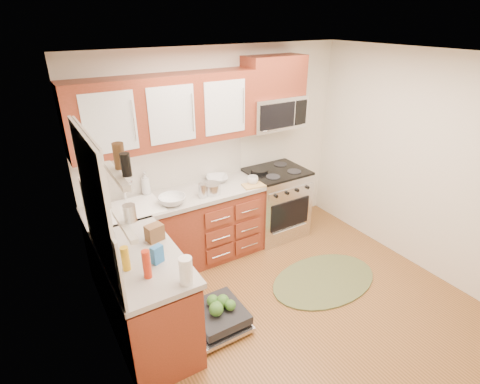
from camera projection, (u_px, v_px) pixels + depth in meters
floor at (302, 312)px, 3.90m from camera, size 3.50×3.50×0.00m
ceiling at (325, 59)px, 2.82m from camera, size 3.50×3.50×0.00m
wall_back at (219, 151)px, 4.71m from camera, size 3.50×0.04×2.50m
wall_left at (115, 268)px, 2.54m from camera, size 0.04×3.50×2.50m
wall_right at (431, 168)px, 4.18m from camera, size 0.04×3.50×2.50m
base_cabinet_back at (180, 233)px, 4.50m from camera, size 2.05×0.60×0.85m
base_cabinet_left at (146, 300)px, 3.44m from camera, size 0.60×1.25×0.85m
countertop_back at (177, 198)px, 4.28m from camera, size 2.07×0.64×0.05m
countertop_left at (141, 257)px, 3.24m from camera, size 0.64×1.27×0.05m
backsplash_back at (165, 165)px, 4.38m from camera, size 2.05×0.02×0.57m
backsplash_left at (100, 236)px, 2.97m from camera, size 0.02×1.25×0.57m
upper_cabinets at (166, 111)px, 3.97m from camera, size 2.05×0.35×0.75m
cabinet_over_mw at (274, 76)px, 4.51m from camera, size 0.76×0.35×0.47m
range at (275, 203)px, 5.12m from camera, size 0.76×0.64×0.95m
microwave at (274, 112)px, 4.68m from camera, size 0.76×0.38×0.40m
sink at (133, 218)px, 4.07m from camera, size 0.62×0.50×0.26m
dishwasher at (215, 318)px, 3.68m from camera, size 0.70×0.60×0.20m
window at (94, 199)px, 2.81m from camera, size 0.03×1.05×1.05m
window_blind at (90, 157)px, 2.68m from camera, size 0.02×0.96×0.40m
shelf_upper at (116, 175)px, 1.94m from camera, size 0.04×0.40×0.03m
shelf_lower at (124, 225)px, 2.07m from camera, size 0.04×0.40×0.03m
rug at (324, 280)px, 4.35m from camera, size 1.53×1.23×0.02m
skillet at (260, 171)px, 4.85m from camera, size 0.27×0.27×0.04m
stock_pot at (212, 189)px, 4.31m from camera, size 0.24×0.24×0.13m
cutting_board at (254, 185)px, 4.52m from camera, size 0.29×0.21×0.02m
canister at (203, 190)px, 4.22m from camera, size 0.13×0.13×0.17m
paper_towel_roll at (186, 271)px, 2.85m from camera, size 0.14×0.14×0.23m
mustard_bottle at (125, 259)px, 3.01m from camera, size 0.08×0.08×0.21m
red_bottle at (147, 264)px, 2.91m from camera, size 0.08×0.08×0.24m
wooden_box at (155, 233)px, 3.42m from camera, size 0.17×0.14×0.15m
blue_carton at (157, 254)px, 3.10m from camera, size 0.11×0.09×0.16m
bowl_a at (217, 179)px, 4.65m from camera, size 0.35×0.35×0.07m
bowl_b at (172, 200)px, 4.08m from camera, size 0.36×0.36×0.09m
cup at (253, 180)px, 4.56m from camera, size 0.16×0.16×0.10m
soap_bottle_a at (146, 183)px, 4.27m from camera, size 0.11×0.11×0.27m
soap_bottle_b at (109, 234)px, 3.34m from camera, size 0.10×0.10×0.21m
soap_bottle_c at (106, 230)px, 3.47m from camera, size 0.12×0.12×0.15m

